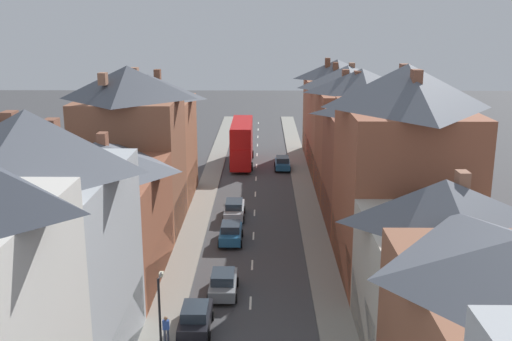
{
  "coord_description": "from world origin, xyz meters",
  "views": [
    {
      "loc": [
        0.76,
        -16.71,
        17.7
      ],
      "look_at": [
        0.09,
        40.41,
        2.92
      ],
      "focal_mm": 42.0,
      "sensor_mm": 36.0,
      "label": 1
    }
  ],
  "objects_px": {
    "car_near_blue": "(234,209)",
    "pedestrian_mid_left": "(166,328)",
    "car_near_silver": "(196,318)",
    "car_far_grey": "(231,233)",
    "car_parked_right_a": "(223,283)",
    "car_parked_left_a": "(283,163)",
    "street_lamp": "(160,320)",
    "double_decker_bus_lead": "(242,142)"
  },
  "relations": [
    {
      "from": "car_near_blue",
      "to": "pedestrian_mid_left",
      "type": "bearing_deg",
      "value": -97.24
    },
    {
      "from": "car_near_silver",
      "to": "car_far_grey",
      "type": "xyz_separation_m",
      "value": [
        1.3,
        14.03,
        0.01
      ]
    },
    {
      "from": "car_near_silver",
      "to": "car_far_grey",
      "type": "relative_size",
      "value": 1.03
    },
    {
      "from": "car_parked_right_a",
      "to": "car_far_grey",
      "type": "distance_m",
      "value": 9.34
    },
    {
      "from": "car_parked_left_a",
      "to": "street_lamp",
      "type": "xyz_separation_m",
      "value": [
        -7.35,
        -42.39,
        2.44
      ]
    },
    {
      "from": "car_near_blue",
      "to": "street_lamp",
      "type": "height_order",
      "value": "street_lamp"
    },
    {
      "from": "car_parked_left_a",
      "to": "pedestrian_mid_left",
      "type": "bearing_deg",
      "value": -101.01
    },
    {
      "from": "double_decker_bus_lead",
      "to": "car_far_grey",
      "type": "bearing_deg",
      "value": -89.98
    },
    {
      "from": "double_decker_bus_lead",
      "to": "street_lamp",
      "type": "bearing_deg",
      "value": -93.11
    },
    {
      "from": "double_decker_bus_lead",
      "to": "car_near_silver",
      "type": "bearing_deg",
      "value": -91.84
    },
    {
      "from": "street_lamp",
      "to": "car_near_silver",
      "type": "bearing_deg",
      "value": 76.18
    },
    {
      "from": "double_decker_bus_lead",
      "to": "car_near_silver",
      "type": "relative_size",
      "value": 2.68
    },
    {
      "from": "car_parked_left_a",
      "to": "street_lamp",
      "type": "distance_m",
      "value": 43.09
    },
    {
      "from": "car_near_silver",
      "to": "car_near_blue",
      "type": "bearing_deg",
      "value": 86.29
    },
    {
      "from": "double_decker_bus_lead",
      "to": "street_lamp",
      "type": "distance_m",
      "value": 44.94
    },
    {
      "from": "double_decker_bus_lead",
      "to": "pedestrian_mid_left",
      "type": "distance_m",
      "value": 41.9
    },
    {
      "from": "car_near_silver",
      "to": "street_lamp",
      "type": "bearing_deg",
      "value": -103.82
    },
    {
      "from": "car_near_blue",
      "to": "car_near_silver",
      "type": "bearing_deg",
      "value": -93.71
    },
    {
      "from": "car_far_grey",
      "to": "car_near_blue",
      "type": "bearing_deg",
      "value": 90.0
    },
    {
      "from": "car_far_grey",
      "to": "car_near_silver",
      "type": "bearing_deg",
      "value": -95.3
    },
    {
      "from": "car_parked_right_a",
      "to": "pedestrian_mid_left",
      "type": "xyz_separation_m",
      "value": [
        -2.75,
        -6.26,
        0.21
      ]
    },
    {
      "from": "car_near_silver",
      "to": "car_parked_left_a",
      "type": "xyz_separation_m",
      "value": [
        6.2,
        37.72,
        -0.03
      ]
    },
    {
      "from": "car_far_grey",
      "to": "street_lamp",
      "type": "bearing_deg",
      "value": -97.46
    },
    {
      "from": "car_near_silver",
      "to": "car_far_grey",
      "type": "distance_m",
      "value": 14.09
    },
    {
      "from": "car_near_silver",
      "to": "pedestrian_mid_left",
      "type": "distance_m",
      "value": 2.15
    },
    {
      "from": "car_near_blue",
      "to": "car_near_silver",
      "type": "relative_size",
      "value": 1.13
    },
    {
      "from": "double_decker_bus_lead",
      "to": "street_lamp",
      "type": "xyz_separation_m",
      "value": [
        -2.44,
        -44.87,
        0.43
      ]
    },
    {
      "from": "car_parked_left_a",
      "to": "street_lamp",
      "type": "height_order",
      "value": "street_lamp"
    },
    {
      "from": "car_near_silver",
      "to": "pedestrian_mid_left",
      "type": "bearing_deg",
      "value": -132.56
    },
    {
      "from": "car_parked_left_a",
      "to": "street_lamp",
      "type": "bearing_deg",
      "value": -99.84
    },
    {
      "from": "car_parked_left_a",
      "to": "car_far_grey",
      "type": "xyz_separation_m",
      "value": [
        -4.9,
        -23.69,
        0.04
      ]
    },
    {
      "from": "car_parked_right_a",
      "to": "car_near_silver",
      "type": "bearing_deg",
      "value": -105.5
    },
    {
      "from": "car_near_silver",
      "to": "pedestrian_mid_left",
      "type": "xyz_separation_m",
      "value": [
        -1.45,
        -1.58,
        0.21
      ]
    },
    {
      "from": "car_far_grey",
      "to": "car_parked_left_a",
      "type": "bearing_deg",
      "value": 78.31
    },
    {
      "from": "car_near_blue",
      "to": "pedestrian_mid_left",
      "type": "height_order",
      "value": "pedestrian_mid_left"
    },
    {
      "from": "car_far_grey",
      "to": "street_lamp",
      "type": "height_order",
      "value": "street_lamp"
    },
    {
      "from": "car_near_silver",
      "to": "car_parked_left_a",
      "type": "bearing_deg",
      "value": 80.66
    },
    {
      "from": "double_decker_bus_lead",
      "to": "car_parked_left_a",
      "type": "xyz_separation_m",
      "value": [
        4.91,
        -2.48,
        -2.02
      ]
    },
    {
      "from": "car_parked_right_a",
      "to": "car_far_grey",
      "type": "xyz_separation_m",
      "value": [
        0.0,
        9.34,
        0.02
      ]
    },
    {
      "from": "car_parked_left_a",
      "to": "car_near_blue",
      "type": "bearing_deg",
      "value": -105.5
    },
    {
      "from": "car_near_silver",
      "to": "car_parked_left_a",
      "type": "height_order",
      "value": "car_near_silver"
    },
    {
      "from": "car_near_blue",
      "to": "car_parked_right_a",
      "type": "relative_size",
      "value": 1.15
    }
  ]
}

